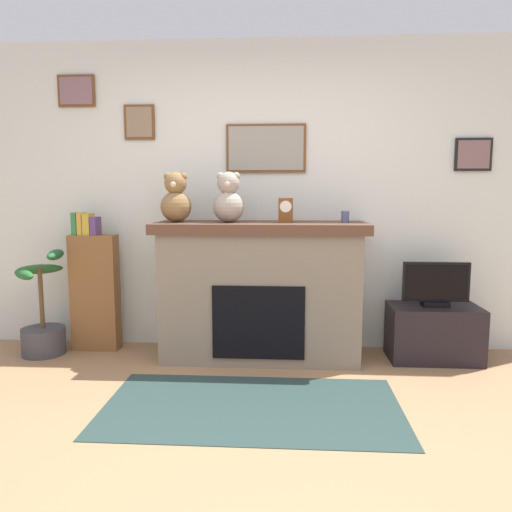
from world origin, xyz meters
TOP-DOWN VIEW (x-y plane):
  - ground_plane at (0.00, 0.00)m, footprint 12.00×12.00m
  - back_wall at (-0.00, 2.00)m, footprint 5.20×0.15m
  - fireplace at (0.01, 1.64)m, footprint 1.68×0.66m
  - bookshelf at (-1.41, 1.74)m, footprint 0.39×0.16m
  - potted_plant at (-1.80, 1.58)m, footprint 0.46×0.48m
  - tv_stand at (1.40, 1.64)m, footprint 0.71×0.40m
  - television at (1.40, 1.64)m, footprint 0.52×0.14m
  - area_rug at (0.01, 0.66)m, footprint 1.86×1.00m
  - candle_jar at (0.68, 1.62)m, footprint 0.06×0.06m
  - mantel_clock at (0.21, 1.62)m, footprint 0.11×0.09m
  - teddy_bear_cream at (-0.66, 1.62)m, footprint 0.25×0.25m
  - teddy_bear_grey at (-0.24, 1.62)m, footprint 0.25×0.25m

SIDE VIEW (x-z plane):
  - ground_plane at x=0.00m, z-range 0.00..0.00m
  - area_rug at x=0.01m, z-range 0.00..0.01m
  - tv_stand at x=1.40m, z-range 0.00..0.44m
  - potted_plant at x=-1.80m, z-range -0.17..0.70m
  - bookshelf at x=-1.41m, z-range -0.05..1.12m
  - fireplace at x=0.01m, z-range 0.01..1.11m
  - television at x=1.40m, z-range 0.43..0.78m
  - candle_jar at x=0.68m, z-range 1.10..1.19m
  - mantel_clock at x=0.21m, z-range 1.10..1.30m
  - teddy_bear_cream at x=-0.66m, z-range 1.08..1.48m
  - teddy_bear_grey at x=-0.24m, z-range 1.08..1.48m
  - back_wall at x=0.00m, z-range 0.00..2.60m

